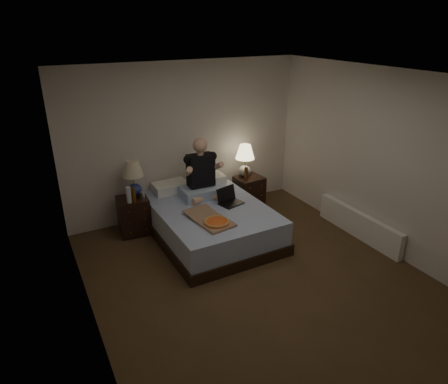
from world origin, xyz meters
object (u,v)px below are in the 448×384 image
beer_bottle_right (246,173)px  radiator (359,224)px  soda_can (143,195)px  pizza_box (217,223)px  lamp_left (134,178)px  bed (210,221)px  person (202,168)px  beer_bottle_left (134,195)px  nightstand_left (134,216)px  laptop (231,197)px  water_bottle (129,195)px  nightstand_right (249,193)px  lamp_right (245,161)px

beer_bottle_right → radiator: size_ratio=0.14×
soda_can → pizza_box: bearing=-60.4°
radiator → lamp_left: bearing=148.6°
bed → person: bearing=81.1°
radiator → beer_bottle_left: bearing=152.7°
nightstand_left → beer_bottle_left: beer_bottle_left is taller
beer_bottle_right → laptop: beer_bottle_right is taller
bed → water_bottle: bearing=153.5°
lamp_left → pizza_box: (0.73, -1.32, -0.31)m
beer_bottle_right → radiator: beer_bottle_right is taller
nightstand_right → beer_bottle_left: 2.08m
lamp_left → beer_bottle_right: lamp_left is taller
lamp_right → laptop: size_ratio=1.65×
lamp_left → person: (0.97, -0.36, 0.11)m
soda_can → radiator: (2.83, -1.62, -0.43)m
nightstand_left → beer_bottle_right: (1.92, -0.12, 0.40)m
soda_can → pizza_box: (0.66, -1.16, -0.08)m
nightstand_left → water_bottle: water_bottle is taller
lamp_left → laptop: size_ratio=1.65×
person → laptop: (0.27, -0.46, -0.34)m
person → pizza_box: 1.07m
nightstand_left → radiator: nightstand_left is taller
bed → pizza_box: size_ratio=2.68×
beer_bottle_left → person: size_ratio=0.25×
water_bottle → person: size_ratio=0.27×
lamp_left → beer_bottle_left: lamp_left is taller
nightstand_left → beer_bottle_right: beer_bottle_right is taller
nightstand_left → nightstand_right: (2.03, -0.05, -0.00)m
water_bottle → laptop: water_bottle is taller
soda_can → bed: bearing=-34.6°
beer_bottle_left → pizza_box: 1.36m
lamp_right → soda_can: bearing=-176.7°
nightstand_right → person: bearing=-172.3°
nightstand_left → pizza_box: 1.49m
person → radiator: size_ratio=0.58×
lamp_right → person: person is taller
beer_bottle_left → bed: bearing=-26.5°
nightstand_left → laptop: size_ratio=1.71×
radiator → laptop: bearing=150.2°
pizza_box → radiator: (2.18, -0.46, -0.35)m
person → laptop: bearing=-58.0°
bed → water_bottle: 1.26m
nightstand_right → soda_can: bearing=175.5°
bed → lamp_left: (-0.91, 0.73, 0.61)m
lamp_right → pizza_box: 1.76m
bed → person: (0.05, 0.37, 0.72)m
lamp_left → beer_bottle_left: (-0.08, -0.24, -0.17)m
lamp_left → lamp_right: bearing=-1.4°
bed → person: 0.81m
beer_bottle_left → laptop: bearing=-23.8°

